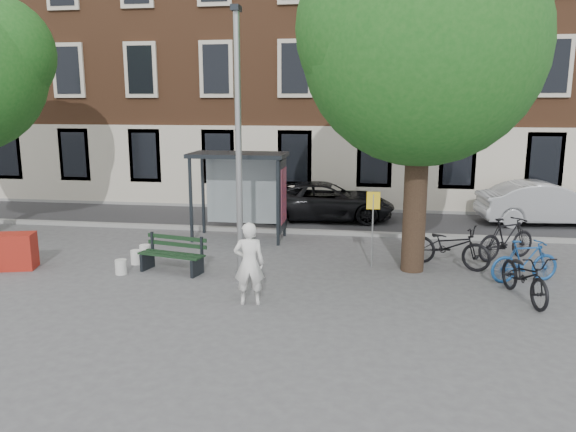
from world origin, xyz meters
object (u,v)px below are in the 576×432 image
(painter, at_px, (249,264))
(bench, at_px, (173,256))
(lamppost, at_px, (239,162))
(bike_c, at_px, (525,276))
(notice_sign, at_px, (373,213))
(bike_b, at_px, (525,261))
(red_stand, at_px, (16,251))
(car_dark, at_px, (326,201))
(bike_d, at_px, (506,239))
(bus_shelter, at_px, (252,176))
(car_silver, at_px, (546,203))
(bike_a, at_px, (449,246))

(painter, height_order, bench, painter)
(lamppost, distance_m, bike_c, 6.60)
(painter, bearing_deg, notice_sign, -138.79)
(bike_b, distance_m, red_stand, 12.30)
(bike_b, bearing_deg, car_dark, 20.58)
(notice_sign, bearing_deg, painter, -132.89)
(bench, height_order, bike_d, bike_d)
(red_stand, height_order, notice_sign, notice_sign)
(bus_shelter, relative_size, bike_d, 1.50)
(red_stand, bearing_deg, lamppost, -1.32)
(bike_b, height_order, bike_c, bike_c)
(bus_shelter, height_order, painter, bus_shelter)
(lamppost, height_order, notice_sign, lamppost)
(bike_c, xyz_separation_m, car_silver, (2.59, 7.84, 0.20))
(bus_shelter, xyz_separation_m, bike_c, (6.81, -4.39, -1.39))
(bike_b, relative_size, car_silver, 0.38)
(painter, distance_m, bike_d, 7.35)
(bike_c, xyz_separation_m, notice_sign, (-3.20, 1.92, 0.87))
(bike_a, xyz_separation_m, bike_b, (1.58, -0.99, -0.05))
(lamppost, distance_m, notice_sign, 3.69)
(bench, bearing_deg, bike_d, 28.70)
(car_silver, relative_size, red_stand, 4.92)
(bike_b, bearing_deg, notice_sign, 60.24)
(bus_shelter, height_order, bike_d, bus_shelter)
(lamppost, bearing_deg, car_dark, 79.48)
(bike_a, xyz_separation_m, notice_sign, (-1.92, -0.30, 0.84))
(bus_shelter, bearing_deg, bench, -108.65)
(bench, bearing_deg, car_silver, 46.50)
(painter, relative_size, car_dark, 0.36)
(bike_a, height_order, car_dark, car_dark)
(bike_c, bearing_deg, bike_d, 72.05)
(bike_b, bearing_deg, red_stand, 75.19)
(bike_a, bearing_deg, bike_d, -34.40)
(bike_d, bearing_deg, bench, 72.24)
(notice_sign, bearing_deg, bike_c, -34.86)
(bike_a, bearing_deg, painter, 152.93)
(red_stand, bearing_deg, car_silver, 27.02)
(painter, xyz_separation_m, car_dark, (0.83, 8.68, -0.20))
(car_silver, bearing_deg, notice_sign, 129.05)
(red_stand, bearing_deg, bus_shelter, 37.56)
(bike_d, height_order, notice_sign, notice_sign)
(bike_d, relative_size, red_stand, 2.11)
(bench, bearing_deg, bike_c, 7.30)
(bike_a, relative_size, red_stand, 2.34)
(bike_a, bearing_deg, lamppost, 137.10)
(bus_shelter, distance_m, bench, 4.11)
(lamppost, relative_size, bench, 3.52)
(painter, bearing_deg, bike_c, -178.49)
(car_dark, bearing_deg, bike_b, -146.34)
(car_dark, bearing_deg, painter, 169.04)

